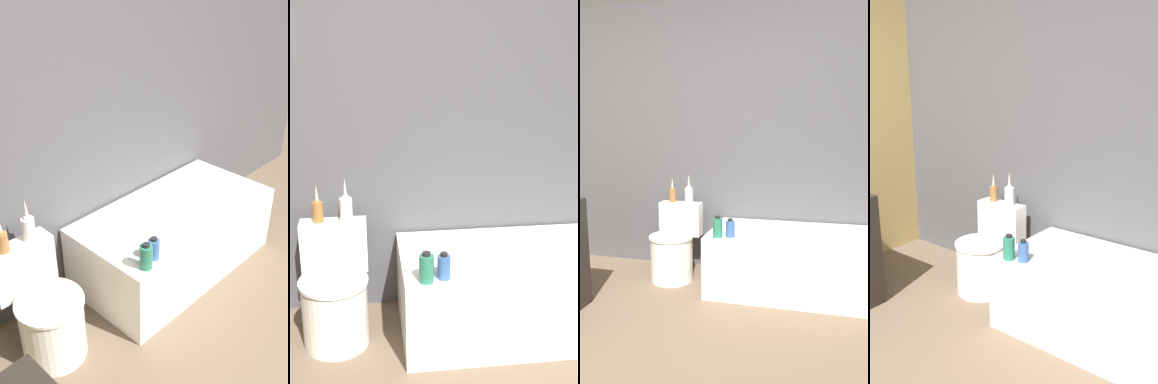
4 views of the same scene
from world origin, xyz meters
The scene contains 7 objects.
wall_back_tiled centered at (0.00, 2.05, 1.30)m, with size 6.40×0.06×2.60m.
bathtub centered at (0.80, 1.62, 0.27)m, with size 1.51×0.76×0.53m.
toilet centered at (-0.35, 1.65, 0.28)m, with size 0.41×0.54×0.69m.
vase_gold centered at (-0.44, 1.86, 0.77)m, with size 0.07×0.07×0.24m.
vase_silver centered at (-0.26, 1.85, 0.78)m, with size 0.08×0.08×0.28m.
shampoo_bottle_tall centered at (0.17, 1.31, 0.61)m, with size 0.08×0.08×0.18m.
shampoo_bottle_short centered at (0.26, 1.34, 0.60)m, with size 0.07×0.07×0.15m.
Camera 4 is at (1.90, -0.85, 1.79)m, focal length 42.00 mm.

